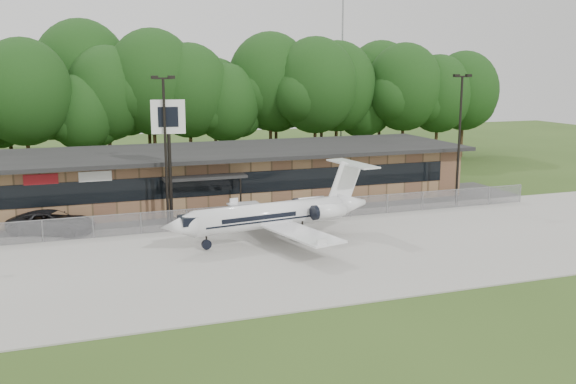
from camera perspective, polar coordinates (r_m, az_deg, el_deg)
name	(u,v)px	position (r m, az deg, el deg)	size (l,w,h in m)	color
ground	(331,300)	(30.74, 3.85, -9.53)	(160.00, 160.00, 0.00)	#314B1B
apron	(277,253)	(37.82, -0.97, -5.46)	(64.00, 18.00, 0.08)	#9E9B93
parking_lot	(229,212)	(48.51, -5.30, -1.79)	(50.00, 9.00, 0.06)	#383835
terminal	(214,175)	(52.33, -6.55, 1.53)	(41.00, 11.65, 4.30)	#94704A
fence	(245,215)	(44.10, -3.87, -2.08)	(46.00, 0.04, 1.52)	gray
treeline	(174,98)	(69.41, -10.06, 8.21)	(72.00, 12.00, 15.00)	black
radio_mast	(342,52)	(81.58, 4.84, 12.26)	(0.20, 0.20, 25.00)	gray
light_pole_mid	(165,140)	(43.63, -10.86, 4.54)	(1.55, 0.30, 10.23)	black
light_pole_right	(460,129)	(52.27, 15.02, 5.42)	(1.55, 0.30, 10.23)	black
business_jet	(276,215)	(39.97, -1.05, -2.10)	(14.07, 12.59, 4.73)	white
suv	(52,222)	(44.80, -20.23, -2.55)	(2.57, 5.57, 1.55)	#2D2C2F
pole_sign	(169,130)	(43.90, -10.58, 5.42)	(2.28, 0.53, 8.64)	black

